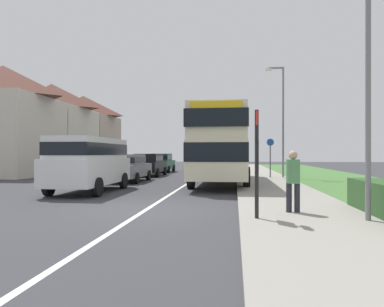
# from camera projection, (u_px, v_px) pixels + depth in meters

# --- Properties ---
(ground_plane) EXTENTS (120.00, 120.00, 0.00)m
(ground_plane) POSITION_uv_depth(u_px,v_px,m) (147.00, 209.00, 10.20)
(ground_plane) COLOR #38383D
(lane_marking_centre) EXTENTS (0.14, 60.00, 0.01)m
(lane_marking_centre) POSITION_uv_depth(u_px,v_px,m) (185.00, 185.00, 18.15)
(lane_marking_centre) COLOR silver
(lane_marking_centre) RESTS_ON ground_plane
(pavement_near_side) EXTENTS (3.20, 68.00, 0.12)m
(pavement_near_side) POSITION_uv_depth(u_px,v_px,m) (274.00, 189.00, 15.66)
(pavement_near_side) COLOR gray
(pavement_near_side) RESTS_ON ground_plane
(grass_verge_seaward) EXTENTS (6.00, 68.00, 0.08)m
(grass_verge_seaward) POSITION_uv_depth(u_px,v_px,m) (377.00, 190.00, 15.15)
(grass_verge_seaward) COLOR #477538
(grass_verge_seaward) RESTS_ON ground_plane
(double_decker_bus) EXTENTS (2.80, 10.47, 3.70)m
(double_decker_bus) POSITION_uv_depth(u_px,v_px,m) (221.00, 143.00, 18.97)
(double_decker_bus) COLOR beige
(double_decker_bus) RESTS_ON ground_plane
(parked_van_white) EXTENTS (2.11, 5.01, 2.24)m
(parked_van_white) POSITION_uv_depth(u_px,v_px,m) (90.00, 160.00, 14.82)
(parked_van_white) COLOR silver
(parked_van_white) RESTS_ON ground_plane
(parked_car_grey) EXTENTS (1.92, 4.26, 1.55)m
(parked_car_grey) POSITION_uv_depth(u_px,v_px,m) (128.00, 167.00, 20.15)
(parked_car_grey) COLOR slate
(parked_car_grey) RESTS_ON ground_plane
(parked_car_black) EXTENTS (1.91, 4.27, 1.58)m
(parked_car_black) POSITION_uv_depth(u_px,v_px,m) (149.00, 164.00, 25.43)
(parked_car_black) COLOR black
(parked_car_black) RESTS_ON ground_plane
(parked_car_dark_green) EXTENTS (1.89, 3.95, 1.59)m
(parked_car_dark_green) POSITION_uv_depth(u_px,v_px,m) (161.00, 162.00, 30.48)
(parked_car_dark_green) COLOR #19472D
(parked_car_dark_green) RESTS_ON ground_plane
(pedestrian_at_stop) EXTENTS (0.34, 0.34, 1.67)m
(pedestrian_at_stop) POSITION_uv_depth(u_px,v_px,m) (293.00, 178.00, 9.00)
(pedestrian_at_stop) COLOR #23232D
(pedestrian_at_stop) RESTS_ON ground_plane
(bus_stop_sign) EXTENTS (0.09, 0.52, 2.60)m
(bus_stop_sign) POSITION_uv_depth(u_px,v_px,m) (257.00, 156.00, 8.17)
(bus_stop_sign) COLOR black
(bus_stop_sign) RESTS_ON ground_plane
(cycle_route_sign) EXTENTS (0.44, 0.08, 2.52)m
(cycle_route_sign) POSITION_uv_depth(u_px,v_px,m) (270.00, 156.00, 22.16)
(cycle_route_sign) COLOR slate
(cycle_route_sign) RESTS_ON ground_plane
(street_lamp_near) EXTENTS (1.14, 0.20, 6.93)m
(street_lamp_near) POSITION_uv_depth(u_px,v_px,m) (363.00, 45.00, 7.93)
(street_lamp_near) COLOR slate
(street_lamp_near) RESTS_ON ground_plane
(street_lamp_mid) EXTENTS (1.14, 0.20, 7.01)m
(street_lamp_mid) POSITION_uv_depth(u_px,v_px,m) (281.00, 114.00, 22.32)
(street_lamp_mid) COLOR slate
(street_lamp_mid) RESTS_ON ground_plane
(house_terrace_far_side) EXTENTS (6.42, 20.11, 7.87)m
(house_terrace_far_side) POSITION_uv_depth(u_px,v_px,m) (51.00, 128.00, 32.12)
(house_terrace_far_side) COLOR beige
(house_terrace_far_side) RESTS_ON ground_plane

